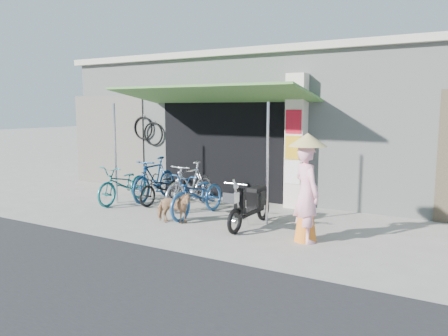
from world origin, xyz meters
The scene contains 13 objects.
ground centered at (0.00, 0.00, 0.00)m, with size 80.00×80.00×0.00m, color #9D988E.
bicycle_shop centered at (0.00, 5.09, 1.83)m, with size 12.30×5.30×3.66m.
shop_pillar centered at (0.85, 2.45, 1.50)m, with size 0.42×0.44×3.00m.
awning centered at (-0.90, 1.63, 2.51)m, with size 4.60×1.88×2.72m.
neighbour_left centered at (-5.00, 2.59, 1.30)m, with size 2.60×0.06×2.60m, color #6B665B.
bike_teal centered at (-2.87, 0.86, 0.45)m, with size 0.60×1.72×0.91m, color #186C6F.
bike_blue centered at (-2.43, 1.47, 0.52)m, with size 0.49×1.75×1.05m, color navy.
bike_black centered at (-2.03, 1.25, 0.39)m, with size 0.52×1.49×0.78m, color black.
bike_silver centered at (-1.19, 1.19, 0.52)m, with size 0.49×1.75×1.05m, color silver.
bike_navy centered at (-0.60, 0.62, 0.46)m, with size 0.62×1.77×0.93m, color navy.
street_dog centered at (-0.71, -0.11, 0.32)m, with size 0.34×0.75×0.63m, color tan.
moped centered at (0.70, 0.46, 0.42)m, with size 0.46×1.64×0.93m.
nun centered at (1.92, 0.06, 0.90)m, with size 0.72×0.69×1.84m.
Camera 1 is at (4.28, -6.85, 2.23)m, focal length 35.00 mm.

